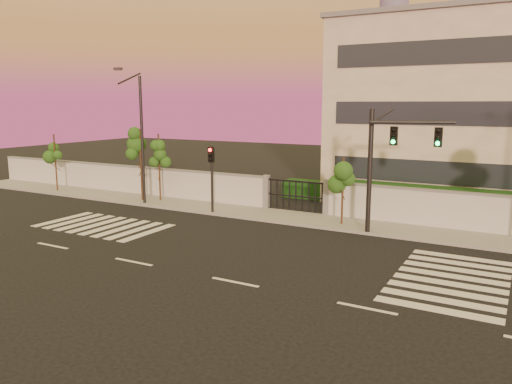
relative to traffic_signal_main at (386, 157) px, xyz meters
The scene contains 13 objects.
ground 10.46m from the traffic_signal_main, 108.67° to the right, with size 120.00×120.00×0.00m, color black.
sidewalk 5.17m from the traffic_signal_main, 156.52° to the left, with size 60.00×3.00×0.15m, color gray.
perimeter_wall 5.06m from the traffic_signal_main, 136.43° to the left, with size 60.00×0.36×2.20m.
hedge_row 6.70m from the traffic_signal_main, 109.06° to the left, with size 41.00×4.25×1.80m.
distant_skyscraper 285.23m from the traffic_signal_main, 104.11° to the left, with size 16.00×16.00×118.00m.
road_markings 8.18m from the traffic_signal_main, 130.89° to the right, with size 57.00×7.62×0.02m.
street_tree_a 24.76m from the traffic_signal_main, behind, with size 1.36×1.08×4.35m.
street_tree_b 16.61m from the traffic_signal_main, behind, with size 1.62×1.29×4.91m.
street_tree_c 15.53m from the traffic_signal_main, behind, with size 1.39×1.11×4.61m.
street_tree_d 2.96m from the traffic_signal_main, 157.76° to the left, with size 1.37×1.09×3.76m.
traffic_signal_main is the anchor object (origin of this frame).
traffic_signal_secondary 10.39m from the traffic_signal_main, behind, with size 0.32×0.33×4.17m.
streetlight_west 15.82m from the traffic_signal_main, behind, with size 0.52×2.09×8.69m.
Camera 1 is at (9.23, -15.12, 6.56)m, focal length 35.00 mm.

